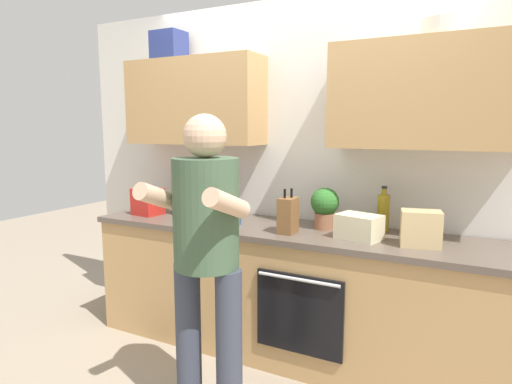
# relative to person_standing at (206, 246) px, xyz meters

# --- Properties ---
(ground_plane) EXTENTS (12.00, 12.00, 0.00)m
(ground_plane) POSITION_rel_person_standing_xyz_m (0.06, 0.85, -0.98)
(ground_plane) COLOR gray
(back_wall_unit) EXTENTS (4.00, 0.38, 2.50)m
(back_wall_unit) POSITION_rel_person_standing_xyz_m (0.06, 1.12, 0.52)
(back_wall_unit) COLOR silver
(back_wall_unit) RESTS_ON ground
(counter) EXTENTS (2.84, 0.67, 0.90)m
(counter) POSITION_rel_person_standing_xyz_m (0.07, 0.85, -0.52)
(counter) COLOR tan
(counter) RESTS_ON ground
(person_standing) EXTENTS (0.49, 0.45, 1.65)m
(person_standing) POSITION_rel_person_standing_xyz_m (0.00, 0.00, 0.00)
(person_standing) COLOR #383D4C
(person_standing) RESTS_ON ground
(bottle_oil) EXTENTS (0.08, 0.08, 0.30)m
(bottle_oil) POSITION_rel_person_standing_xyz_m (0.69, 1.03, 0.05)
(bottle_oil) COLOR olive
(bottle_oil) RESTS_ON counter
(bottle_water) EXTENTS (0.07, 0.07, 0.28)m
(bottle_water) POSITION_rel_person_standing_xyz_m (-0.58, 1.04, 0.04)
(bottle_water) COLOR silver
(bottle_water) RESTS_ON counter
(bottle_soda) EXTENTS (0.08, 0.08, 0.30)m
(bottle_soda) POSITION_rel_person_standing_xyz_m (-0.86, 0.88, 0.05)
(bottle_soda) COLOR #198C33
(bottle_soda) RESTS_ON counter
(bottle_soy) EXTENTS (0.08, 0.08, 0.34)m
(bottle_soy) POSITION_rel_person_standing_xyz_m (-0.42, 0.74, 0.07)
(bottle_soy) COLOR black
(bottle_soy) RESTS_ON counter
(bottle_wine) EXTENTS (0.07, 0.07, 0.33)m
(bottle_wine) POSITION_rel_person_standing_xyz_m (-0.51, 0.86, 0.07)
(bottle_wine) COLOR #471419
(bottle_wine) RESTS_ON counter
(bottle_hotsauce) EXTENTS (0.06, 0.06, 0.33)m
(bottle_hotsauce) POSITION_rel_person_standing_xyz_m (-0.78, 0.95, 0.06)
(bottle_hotsauce) COLOR red
(bottle_hotsauce) RESTS_ON counter
(cup_stoneware) EXTENTS (0.07, 0.07, 0.11)m
(cup_stoneware) POSITION_rel_person_standing_xyz_m (-0.58, 0.72, -0.02)
(cup_stoneware) COLOR slate
(cup_stoneware) RESTS_ON counter
(cup_tea) EXTENTS (0.07, 0.07, 0.09)m
(cup_tea) POSITION_rel_person_standing_xyz_m (-0.28, 0.79, -0.03)
(cup_tea) COLOR #33598C
(cup_tea) RESTS_ON counter
(knife_block) EXTENTS (0.10, 0.14, 0.29)m
(knife_block) POSITION_rel_person_standing_xyz_m (0.15, 0.73, 0.04)
(knife_block) COLOR brown
(knife_block) RESTS_ON counter
(potted_herb) EXTENTS (0.19, 0.19, 0.28)m
(potted_herb) POSITION_rel_person_standing_xyz_m (0.32, 0.95, 0.08)
(potted_herb) COLOR #9E6647
(potted_herb) RESTS_ON counter
(grocery_bag_bread) EXTENTS (0.25, 0.19, 0.21)m
(grocery_bag_bread) POSITION_rel_person_standing_xyz_m (0.95, 0.78, 0.03)
(grocery_bag_bread) COLOR tan
(grocery_bag_bread) RESTS_ON counter
(grocery_bag_crisps) EXTENTS (0.22, 0.20, 0.21)m
(grocery_bag_crisps) POSITION_rel_person_standing_xyz_m (-1.07, 0.78, 0.03)
(grocery_bag_crisps) COLOR red
(grocery_bag_crisps) RESTS_ON counter
(grocery_bag_rice) EXTENTS (0.29, 0.24, 0.15)m
(grocery_bag_rice) POSITION_rel_person_standing_xyz_m (0.60, 0.78, 0.00)
(grocery_bag_rice) COLOR beige
(grocery_bag_rice) RESTS_ON counter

